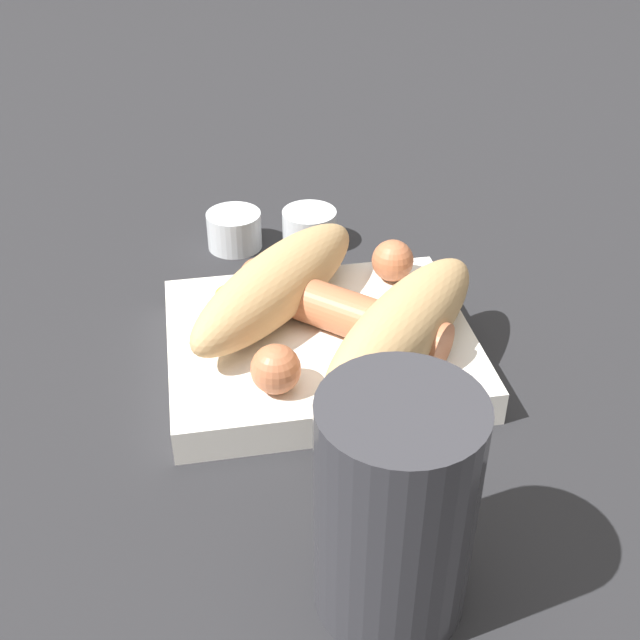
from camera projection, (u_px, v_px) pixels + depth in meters
name	position (u px, v px, depth m)	size (l,w,h in m)	color
ground_plane	(320.00, 361.00, 0.55)	(3.00, 3.00, 0.00)	#232326
food_tray	(320.00, 347.00, 0.54)	(0.20, 0.17, 0.02)	silver
bread_roll	(337.00, 305.00, 0.52)	(0.22, 0.23, 0.05)	tan
sausage	(340.00, 309.00, 0.53)	(0.13, 0.14, 0.03)	#B26642
pickled_veggies	(258.00, 303.00, 0.56)	(0.07, 0.06, 0.01)	orange
condiment_cup_near	(309.00, 230.00, 0.67)	(0.05, 0.05, 0.03)	silver
condiment_cup_far	(234.00, 232.00, 0.67)	(0.05, 0.05, 0.03)	silver
drink_glass	(395.00, 509.00, 0.36)	(0.07, 0.07, 0.12)	#333338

